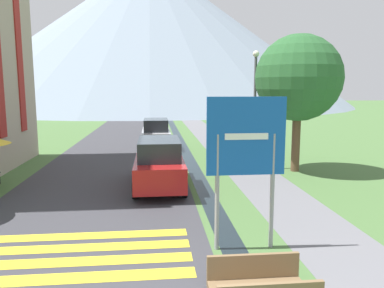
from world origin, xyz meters
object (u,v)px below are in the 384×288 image
Objects in this scene: road_sign at (246,151)px; tree_by_path at (299,78)px; parked_car_near at (159,163)px; parked_car_far at (156,134)px; streetlamp at (255,100)px.

tree_by_path reaches higher than road_sign.
tree_by_path is (5.99, 2.19, 3.12)m from parked_car_near.
road_sign is at bearing -118.40° from tree_by_path.
road_sign is at bearing -82.34° from parked_car_far.
tree_by_path is (1.71, -0.61, 0.94)m from streetlamp.
road_sign is 0.66× the size of streetlamp.
road_sign is 14.37m from parked_car_far.
parked_car_near is 0.85× the size of streetlamp.
tree_by_path is at bearing -47.14° from parked_car_far.
road_sign is 5.93m from parked_car_near.
parked_car_near is at bearing -89.60° from parked_car_far.
parked_car_far is (-1.91, 14.18, -1.35)m from road_sign.
road_sign is 8.67m from streetlamp.
streetlamp is 2.04m from tree_by_path.
parked_car_far is at bearing 132.86° from tree_by_path.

